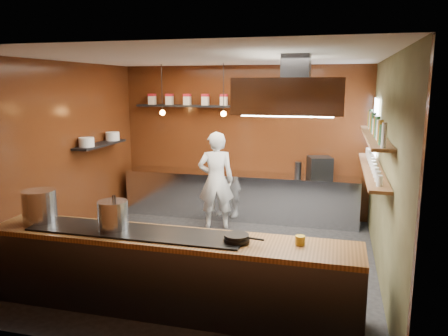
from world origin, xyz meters
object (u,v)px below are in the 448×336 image
(extractor_hood, at_px, (295,94))
(espresso_machine, at_px, (320,168))
(stockpot_large, at_px, (40,206))
(stockpot_small, at_px, (113,215))
(chef, at_px, (216,181))

(extractor_hood, distance_m, espresso_machine, 2.87)
(extractor_hood, bearing_deg, stockpot_large, -158.87)
(extractor_hood, xyz_separation_m, stockpot_large, (-3.01, -1.16, -1.37))
(stockpot_large, relative_size, stockpot_small, 1.14)
(stockpot_small, bearing_deg, extractor_hood, 30.94)
(stockpot_small, relative_size, espresso_machine, 0.87)
(espresso_machine, xyz_separation_m, chef, (-1.82, -0.66, -0.21))
(stockpot_large, xyz_separation_m, espresso_machine, (3.26, 3.66, -0.03))
(espresso_machine, relative_size, chef, 0.23)
(stockpot_large, bearing_deg, extractor_hood, 21.13)
(chef, bearing_deg, stockpot_small, 64.29)
(stockpot_small, distance_m, chef, 3.06)
(extractor_hood, height_order, stockpot_large, extractor_hood)
(stockpot_small, height_order, espresso_machine, espresso_machine)
(stockpot_large, distance_m, espresso_machine, 4.90)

